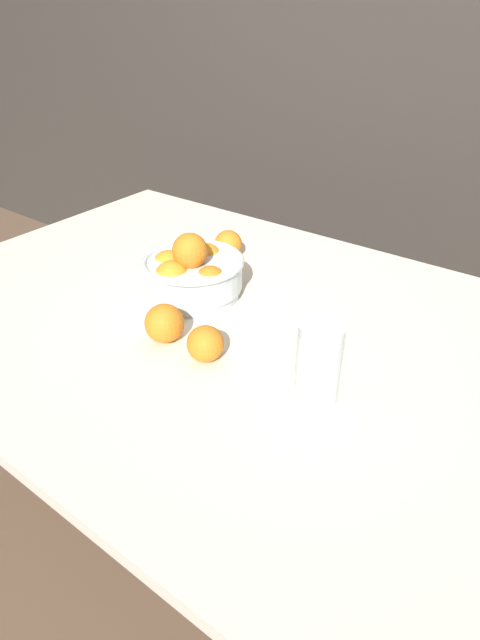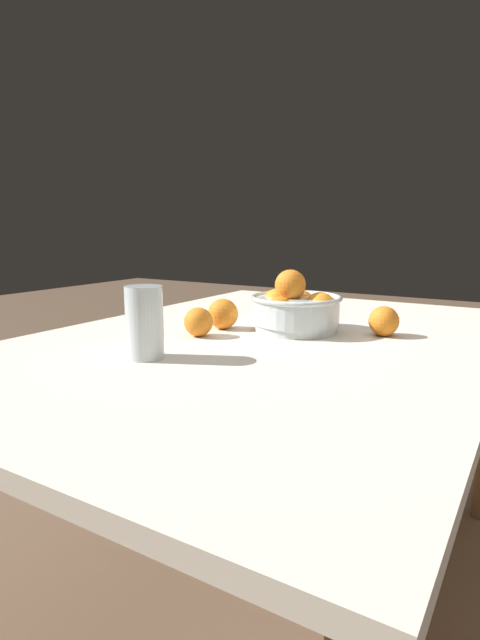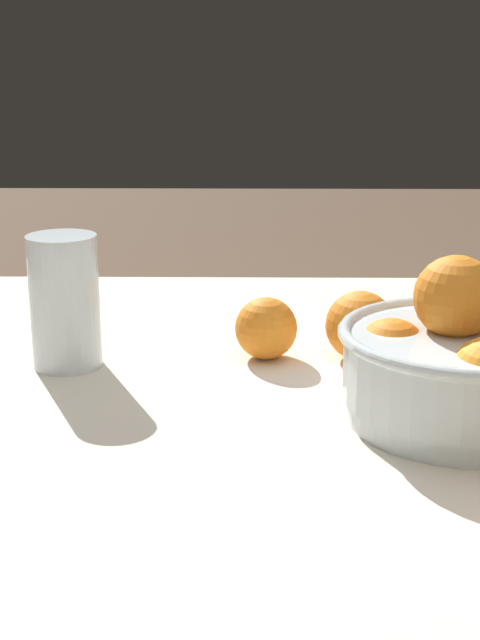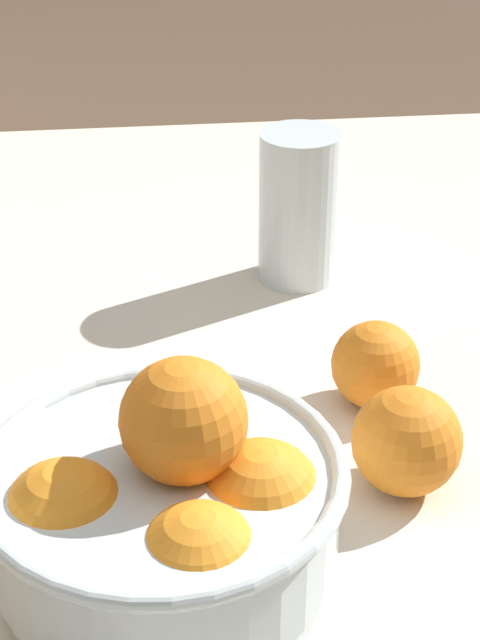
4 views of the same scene
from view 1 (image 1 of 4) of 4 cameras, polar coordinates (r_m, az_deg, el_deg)
ground_plane at (r=1.59m, az=-1.67°, el=-21.32°), size 12.00×12.00×0.00m
dining_table at (r=1.13m, az=-2.19°, el=-1.87°), size 1.49×1.04×0.70m
fruit_bowl at (r=1.15m, az=-5.49°, el=5.39°), size 0.23×0.23×0.16m
juice_glass at (r=0.85m, az=8.92°, el=-5.22°), size 0.08×0.08×0.15m
orange_loose_near_bowl at (r=0.95m, az=-3.98°, el=-2.73°), size 0.07×0.07×0.07m
orange_loose_front at (r=1.01m, az=-8.63°, el=-0.37°), size 0.08×0.08×0.08m
orange_loose_aside at (r=1.34m, az=-1.35°, el=8.67°), size 0.07×0.07×0.07m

